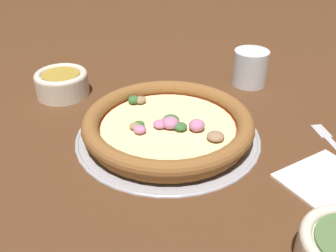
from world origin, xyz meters
The scene contains 6 objects.
ground_plane centered at (0.00, 0.00, 0.00)m, with size 3.00×3.00×0.00m, color #4C2D19.
pizza_tray centered at (0.00, 0.00, 0.00)m, with size 0.35×0.35×0.01m.
pizza centered at (0.00, 0.00, 0.03)m, with size 0.32×0.32×0.04m.
bowl_near centered at (0.13, -0.26, 0.03)m, with size 0.12×0.12×0.05m.
drinking_cup centered at (-0.28, -0.11, 0.04)m, with size 0.08×0.08×0.08m.
napkin centered at (-0.16, 0.23, 0.00)m, with size 0.14×0.11×0.01m.
Camera 1 is at (0.29, 0.55, 0.41)m, focal length 42.00 mm.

